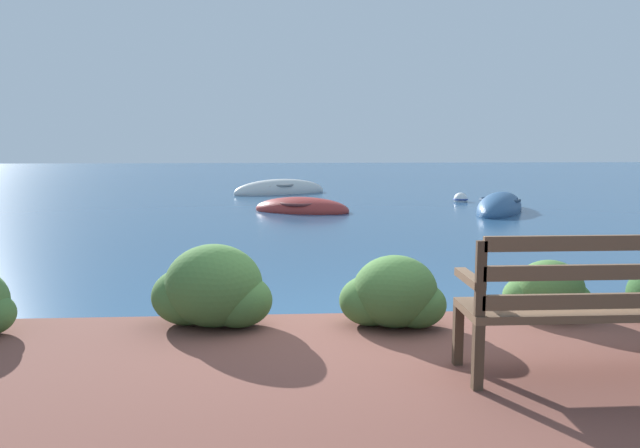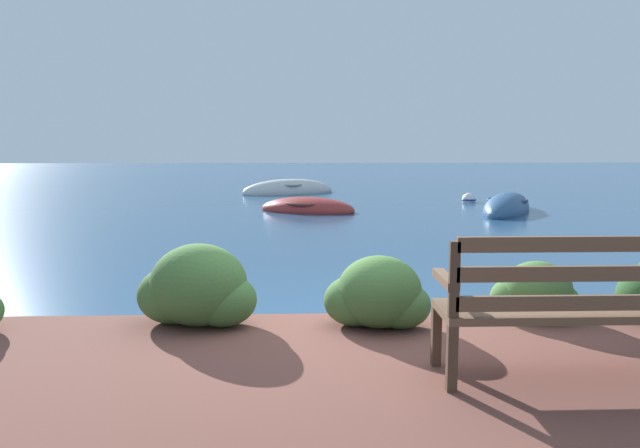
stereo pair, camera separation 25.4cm
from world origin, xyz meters
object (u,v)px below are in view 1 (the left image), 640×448
object	(u,v)px
rowboat_nearest	(500,209)
rowboat_mid	(302,209)
park_bench	(596,301)
rowboat_far	(280,191)
mooring_buoy	(461,199)

from	to	relation	value
rowboat_nearest	rowboat_mid	xyz separation A→B (m)	(-4.68, 0.30, -0.01)
park_bench	rowboat_nearest	bearing A→B (deg)	66.45
rowboat_mid	park_bench	bearing A→B (deg)	119.97
rowboat_nearest	rowboat_far	bearing A→B (deg)	72.77
rowboat_far	mooring_buoy	bearing A→B (deg)	124.52
rowboat_mid	mooring_buoy	bearing A→B (deg)	-132.42
park_bench	mooring_buoy	bearing A→B (deg)	70.38
park_bench	rowboat_mid	world-z (taller)	park_bench
mooring_buoy	rowboat_far	bearing A→B (deg)	150.09
park_bench	rowboat_far	bearing A→B (deg)	90.25
rowboat_nearest	mooring_buoy	distance (m)	2.40
park_bench	mooring_buoy	size ratio (longest dim) A/B	4.04
rowboat_nearest	rowboat_far	world-z (taller)	rowboat_nearest
rowboat_nearest	mooring_buoy	world-z (taller)	rowboat_nearest
park_bench	mooring_buoy	xyz separation A→B (m)	(2.95, 13.11, -0.64)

